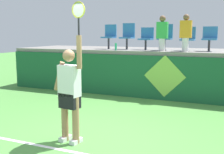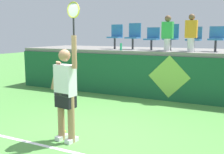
% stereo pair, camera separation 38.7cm
% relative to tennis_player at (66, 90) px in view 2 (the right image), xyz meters
% --- Properties ---
extents(ground_plane, '(40.00, 40.00, 0.00)m').
position_rel_tennis_player_xyz_m(ground_plane, '(0.30, 0.27, -0.97)').
color(ground_plane, '#519342').
extents(court_back_wall, '(10.30, 0.20, 1.35)m').
position_rel_tennis_player_xyz_m(court_back_wall, '(0.30, 4.05, -0.30)').
color(court_back_wall, '#195633').
rests_on(court_back_wall, ground_plane).
extents(spectator_platform, '(10.30, 2.67, 0.12)m').
position_rel_tennis_player_xyz_m(spectator_platform, '(0.30, 5.34, 0.44)').
color(spectator_platform, gray).
rests_on(spectator_platform, court_back_wall).
extents(court_baseline_stripe, '(9.27, 0.08, 0.01)m').
position_rel_tennis_player_xyz_m(court_baseline_stripe, '(0.30, -0.39, -0.97)').
color(court_baseline_stripe, white).
rests_on(court_baseline_stripe, ground_plane).
extents(tennis_player, '(0.75, 0.31, 2.55)m').
position_rel_tennis_player_xyz_m(tennis_player, '(0.00, 0.00, 0.00)').
color(tennis_player, white).
rests_on(tennis_player, ground_plane).
extents(tennis_ball, '(0.07, 0.07, 0.07)m').
position_rel_tennis_player_xyz_m(tennis_ball, '(-0.29, 0.32, -0.94)').
color(tennis_ball, '#D1E533').
rests_on(tennis_ball, ground_plane).
extents(water_bottle, '(0.07, 0.07, 0.23)m').
position_rel_tennis_player_xyz_m(water_bottle, '(-0.84, 4.18, 0.61)').
color(water_bottle, '#26B272').
rests_on(water_bottle, spectator_platform).
extents(stadium_chair_0, '(0.44, 0.42, 0.86)m').
position_rel_tennis_player_xyz_m(stadium_chair_0, '(-1.39, 4.92, 0.98)').
color(stadium_chair_0, '#38383D').
rests_on(stadium_chair_0, spectator_platform).
extents(stadium_chair_1, '(0.44, 0.42, 0.90)m').
position_rel_tennis_player_xyz_m(stadium_chair_1, '(-0.70, 4.92, 0.99)').
color(stadium_chair_1, '#38383D').
rests_on(stadium_chair_1, spectator_platform).
extents(stadium_chair_2, '(0.44, 0.42, 0.75)m').
position_rel_tennis_player_xyz_m(stadium_chair_2, '(-0.03, 4.91, 0.91)').
color(stadium_chair_2, '#38383D').
rests_on(stadium_chair_2, spectator_platform).
extents(stadium_chair_3, '(0.44, 0.42, 0.85)m').
position_rel_tennis_player_xyz_m(stadium_chair_3, '(0.61, 4.92, 0.96)').
color(stadium_chair_3, '#38383D').
rests_on(stadium_chair_3, spectator_platform).
extents(stadium_chair_4, '(0.44, 0.42, 0.76)m').
position_rel_tennis_player_xyz_m(stadium_chair_4, '(1.34, 4.91, 0.91)').
color(stadium_chair_4, '#38383D').
rests_on(stadium_chair_4, spectator_platform).
extents(stadium_chair_5, '(0.44, 0.42, 0.76)m').
position_rel_tennis_player_xyz_m(stadium_chair_5, '(2.00, 4.91, 0.92)').
color(stadium_chair_5, '#38383D').
rests_on(stadium_chair_5, spectator_platform).
extents(spectator_0, '(0.34, 0.20, 1.10)m').
position_rel_tennis_player_xyz_m(spectator_0, '(0.61, 4.49, 1.07)').
color(spectator_0, white).
rests_on(spectator_0, spectator_platform).
extents(spectator_1, '(0.34, 0.20, 1.12)m').
position_rel_tennis_player_xyz_m(spectator_1, '(1.34, 4.44, 1.07)').
color(spectator_1, white).
rests_on(spectator_1, spectator_platform).
extents(wall_signage_mount, '(1.27, 0.01, 1.38)m').
position_rel_tennis_player_xyz_m(wall_signage_mount, '(0.85, 3.95, -0.97)').
color(wall_signage_mount, '#195633').
rests_on(wall_signage_mount, ground_plane).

